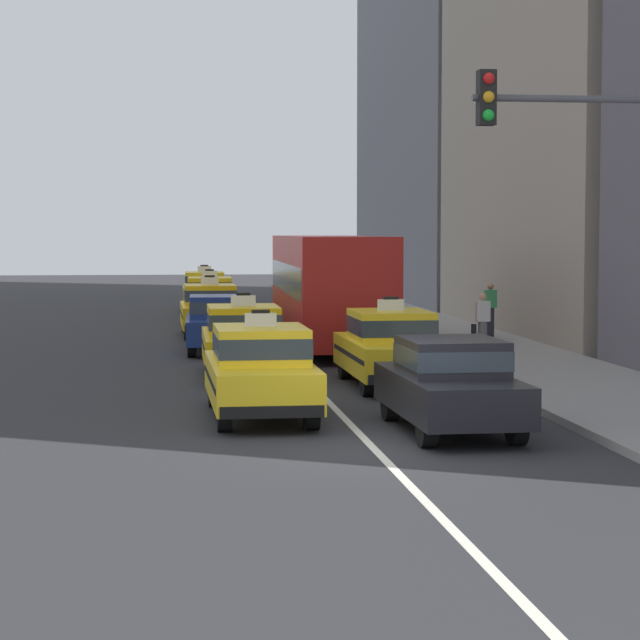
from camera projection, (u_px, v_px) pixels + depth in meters
ground_plane at (374, 449)px, 19.51m from camera, size 160.00×160.00×0.00m
lane_stripe_left_right at (268, 339)px, 39.31m from camera, size 0.14×80.00×0.01m
sidewalk_curb at (484, 350)px, 35.04m from camera, size 4.00×90.00×0.15m
taxi_left_nearest at (260, 370)px, 22.71m from camera, size 1.86×4.58×1.96m
taxi_left_second at (243, 340)px, 28.98m from camera, size 1.86×4.58×1.96m
sedan_left_third at (218, 322)px, 35.15m from camera, size 1.88×4.35×1.58m
taxi_left_fourth at (210, 309)px, 40.51m from camera, size 1.85×4.57×1.96m
taxi_left_fifth at (210, 298)px, 46.97m from camera, size 1.95×4.61×1.96m
taxi_left_sixth at (204, 291)px, 53.11m from camera, size 1.88×4.58×1.96m
sedan_right_nearest at (450, 382)px, 21.07m from camera, size 1.86×4.34×1.58m
taxi_right_second at (390, 346)px, 27.28m from camera, size 1.86×4.58×1.96m
bus_right_third at (328, 285)px, 36.62m from camera, size 2.74×11.25×3.22m
pedestrian_near_crosswalk at (490, 310)px, 38.41m from camera, size 0.47×0.24×1.64m
pedestrian_mid_block at (482, 323)px, 33.43m from camera, size 0.47×0.24×1.58m
traffic_light_pole at (599, 198)px, 17.79m from camera, size 2.87×0.33×5.58m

